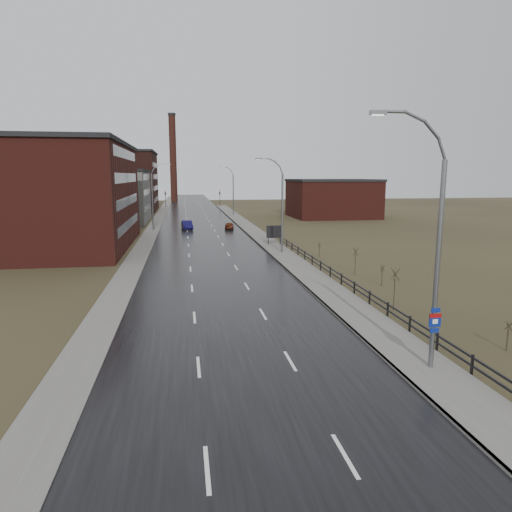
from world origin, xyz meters
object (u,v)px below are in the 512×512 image
object	(u,v)px
streetlight_main	(432,247)
billboard	(274,232)
car_far	(229,226)
car_near	(187,225)

from	to	relation	value
streetlight_main	billboard	size ratio (longest dim) A/B	4.43
streetlight_main	car_far	xyz separation A→B (m)	(-3.50, 59.69, -5.42)
car_near	car_far	bearing A→B (deg)	-11.00
streetlight_main	car_far	distance (m)	60.04
billboard	car_near	bearing A→B (deg)	119.42
streetlight_main	billboard	distance (m)	40.40
billboard	car_near	size ratio (longest dim) A/B	0.58
billboard	car_near	distance (m)	23.22
billboard	car_near	xyz separation A→B (m)	(-11.40, 20.21, -1.04)
car_far	streetlight_main	bearing A→B (deg)	99.68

